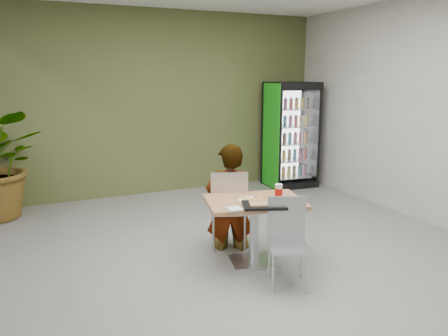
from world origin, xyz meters
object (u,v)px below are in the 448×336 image
Objects in this scene: beverage_fridge at (291,135)px; cafeteria_tray at (264,205)px; chair_far at (229,204)px; chair_near at (287,234)px; seated_woman at (230,208)px; dining_table at (254,218)px; soda_cup at (279,191)px.

cafeteria_tray is at bearing -122.66° from beverage_fridge.
beverage_fridge reaches higher than chair_far.
chair_near is 4.09m from beverage_fridge.
seated_woman is 0.81× the size of beverage_fridge.
chair_near is (0.10, -0.53, -0.02)m from dining_table.
soda_cup is at bearing -5.87° from dining_table.
cafeteria_tray reaches higher than dining_table.
chair_near is (0.18, -1.03, -0.06)m from chair_far.
beverage_fridge is (2.34, 3.13, 0.22)m from cafeteria_tray.
chair_far reaches higher than soda_cup.
cafeteria_tray is (-0.12, 0.27, 0.24)m from chair_near.
chair_far is 0.62× the size of seated_woman.
beverage_fridge is at bearing 53.17° from cafeteria_tray.
dining_table is 1.33× the size of chair_near.
beverage_fridge reaches higher than chair_near.
cafeteria_tray is (0.02, -0.80, 0.26)m from seated_woman.
cafeteria_tray is (0.06, -0.76, 0.18)m from chair_far.
dining_table is at bearing 115.13° from seated_woman.
seated_woman reaches higher than dining_table.
chair_near is 0.39m from cafeteria_tray.
soda_cup reaches higher than dining_table.
beverage_fridge is at bearing 55.03° from soda_cup.
chair_far is 1.11× the size of chair_near.
chair_near is 1.99× the size of cafeteria_tray.
chair_far is 0.50× the size of beverage_fridge.
dining_table is 3.72m from beverage_fridge.
cafeteria_tray is at bearing -95.57° from dining_table.
cafeteria_tray is 3.91m from beverage_fridge.
soda_cup reaches higher than chair_near.
dining_table is 2.65× the size of cafeteria_tray.
dining_table is 0.74× the size of seated_woman.
soda_cup is 0.35× the size of cafeteria_tray.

